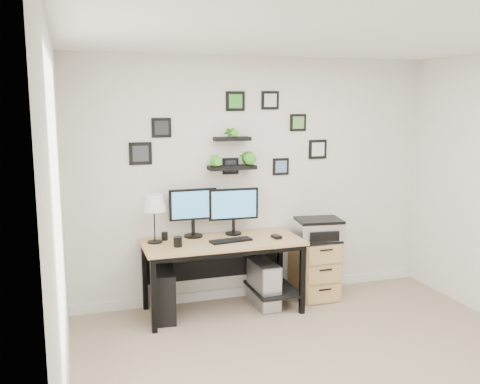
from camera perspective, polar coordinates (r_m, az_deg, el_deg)
name	(u,v)px	position (r m, az deg, el deg)	size (l,w,h in m)	color
room	(256,290)	(6.08, 1.72, -10.39)	(4.00, 4.00, 4.00)	tan
desk	(225,251)	(5.48, -1.62, -6.32)	(1.60, 0.70, 0.75)	tan
monitor_left	(193,209)	(5.49, -5.03, -1.82)	(0.49, 0.19, 0.50)	black
monitor_right	(234,207)	(5.57, -0.69, -1.64)	(0.53, 0.18, 0.49)	black
keyboard	(231,240)	(5.36, -0.98, -5.19)	(0.42, 0.14, 0.02)	black
mouse	(276,237)	(5.49, 3.91, -4.78)	(0.07, 0.11, 0.03)	black
table_lamp	(154,204)	(5.30, -9.17, -1.27)	(0.24, 0.24, 0.49)	black
mug	(178,242)	(5.20, -6.65, -5.31)	(0.08, 0.08, 0.09)	black
pen_cup	(165,236)	(5.46, -8.04, -4.68)	(0.06, 0.06, 0.08)	black
pc_tower_black	(163,294)	(5.45, -8.21, -10.72)	(0.22, 0.49, 0.49)	black
pc_tower_grey	(264,284)	(5.69, 2.56, -9.78)	(0.22, 0.49, 0.48)	gray
file_cabinet	(315,267)	(5.98, 7.95, -7.95)	(0.43, 0.53, 0.67)	tan
printer	(319,229)	(5.83, 8.41, -3.88)	(0.51, 0.43, 0.21)	silver
wall_decor	(235,146)	(5.59, -0.55, 4.92)	(2.17, 0.18, 0.90)	black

